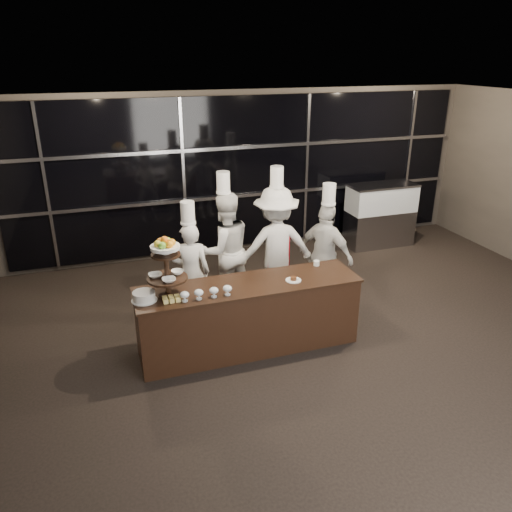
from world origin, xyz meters
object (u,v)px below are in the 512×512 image
object	(u,v)px
display_case	(380,212)
chef_c	(276,246)
chef_b	(225,249)
layer_cake	(144,296)
chef_a	(191,271)
display_stand	(166,263)
chef_d	(326,254)
buffet_counter	(249,316)

from	to	relation	value
display_case	chef_c	xyz separation A→B (m)	(-2.84, -1.67, 0.23)
chef_b	chef_c	world-z (taller)	chef_c
layer_cake	chef_c	bearing A→B (deg)	29.10
display_case	chef_c	world-z (taller)	chef_c
layer_cake	chef_b	distance (m)	1.89
chef_a	layer_cake	bearing A→B (deg)	-126.74
display_stand	chef_d	world-z (taller)	chef_d
layer_cake	chef_d	world-z (taller)	chef_d
chef_a	chef_d	world-z (taller)	chef_d
buffet_counter	layer_cake	size ratio (longest dim) A/B	9.47
chef_b	chef_d	bearing A→B (deg)	-17.28
layer_cake	chef_a	xyz separation A→B (m)	(0.75, 1.00, -0.20)
chef_a	chef_c	world-z (taller)	chef_c
layer_cake	chef_d	xyz separation A→B (m)	(2.77, 0.89, -0.16)
layer_cake	display_case	distance (m)	5.68
chef_a	chef_d	size ratio (longest dim) A/B	0.94
buffet_counter	display_stand	xyz separation A→B (m)	(-1.00, -0.00, 0.87)
buffet_counter	chef_c	bearing A→B (deg)	54.70
display_stand	chef_a	xyz separation A→B (m)	(0.46, 0.95, -0.57)
buffet_counter	chef_d	world-z (taller)	chef_d
display_case	chef_d	xyz separation A→B (m)	(-2.14, -1.93, 0.12)
chef_c	chef_a	bearing A→B (deg)	-173.57
layer_cake	chef_b	world-z (taller)	chef_b
display_stand	layer_cake	bearing A→B (deg)	-170.28
chef_a	display_stand	bearing A→B (deg)	-115.67
layer_cake	buffet_counter	bearing A→B (deg)	2.22
display_case	chef_b	world-z (taller)	chef_b
display_case	buffet_counter	bearing A→B (deg)	-142.59
chef_b	chef_a	bearing A→B (deg)	-150.45
buffet_counter	chef_b	world-z (taller)	chef_b
chef_c	chef_d	distance (m)	0.75
display_stand	chef_c	xyz separation A→B (m)	(1.78, 1.10, -0.42)
display_case	chef_c	size ratio (longest dim) A/B	0.63
chef_d	layer_cake	bearing A→B (deg)	-162.16
chef_a	chef_b	world-z (taller)	chef_b
display_stand	display_case	xyz separation A→B (m)	(4.62, 2.77, -0.65)
display_stand	chef_b	bearing A→B (deg)	50.89
display_case	chef_b	distance (m)	3.88
buffet_counter	display_stand	distance (m)	1.33
chef_a	chef_c	bearing A→B (deg)	6.43
layer_cake	chef_c	xyz separation A→B (m)	(2.07, 1.15, -0.05)
display_stand	chef_a	bearing A→B (deg)	64.33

